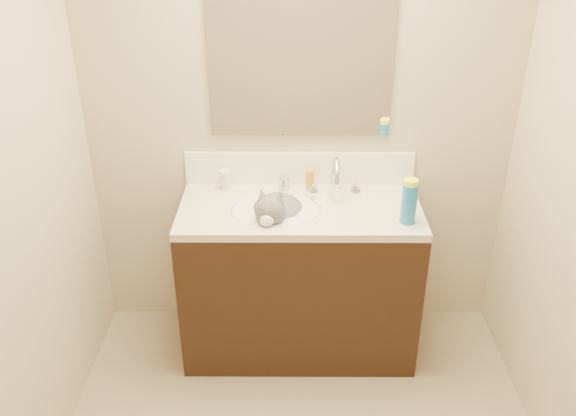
{
  "coord_description": "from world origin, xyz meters",
  "views": [
    {
      "loc": [
        -0.05,
        -1.69,
        2.27
      ],
      "look_at": [
        -0.06,
        0.92,
        0.88
      ],
      "focal_mm": 38.0,
      "sensor_mm": 36.0,
      "label": 1
    }
  ],
  "objects_px": {
    "silver_jar": "(284,183)",
    "basin": "(276,222)",
    "cat": "(277,215)",
    "vanity_cabinet": "(299,282)",
    "spray_can": "(409,204)",
    "pill_bottle": "(225,180)",
    "faucet": "(335,179)",
    "amber_bottle": "(310,179)"
  },
  "relations": [
    {
      "from": "basin",
      "to": "amber_bottle",
      "type": "bearing_deg",
      "value": 53.19
    },
    {
      "from": "cat",
      "to": "spray_can",
      "type": "relative_size",
      "value": 2.12
    },
    {
      "from": "cat",
      "to": "amber_bottle",
      "type": "xyz_separation_m",
      "value": [
        0.17,
        0.23,
        0.09
      ]
    },
    {
      "from": "faucet",
      "to": "silver_jar",
      "type": "relative_size",
      "value": 4.27
    },
    {
      "from": "silver_jar",
      "to": "spray_can",
      "type": "bearing_deg",
      "value": -30.9
    },
    {
      "from": "silver_jar",
      "to": "basin",
      "type": "bearing_deg",
      "value": -99.06
    },
    {
      "from": "amber_bottle",
      "to": "silver_jar",
      "type": "bearing_deg",
      "value": -179.4
    },
    {
      "from": "vanity_cabinet",
      "to": "cat",
      "type": "relative_size",
      "value": 2.87
    },
    {
      "from": "vanity_cabinet",
      "to": "silver_jar",
      "type": "height_order",
      "value": "silver_jar"
    },
    {
      "from": "amber_bottle",
      "to": "spray_can",
      "type": "height_order",
      "value": "spray_can"
    },
    {
      "from": "vanity_cabinet",
      "to": "basin",
      "type": "height_order",
      "value": "basin"
    },
    {
      "from": "silver_jar",
      "to": "amber_bottle",
      "type": "height_order",
      "value": "amber_bottle"
    },
    {
      "from": "basin",
      "to": "spray_can",
      "type": "bearing_deg",
      "value": -10.99
    },
    {
      "from": "vanity_cabinet",
      "to": "basin",
      "type": "bearing_deg",
      "value": -165.96
    },
    {
      "from": "cat",
      "to": "silver_jar",
      "type": "bearing_deg",
      "value": 94.91
    },
    {
      "from": "vanity_cabinet",
      "to": "faucet",
      "type": "distance_m",
      "value": 0.58
    },
    {
      "from": "basin",
      "to": "vanity_cabinet",
      "type": "bearing_deg",
      "value": 14.04
    },
    {
      "from": "faucet",
      "to": "spray_can",
      "type": "xyz_separation_m",
      "value": [
        0.32,
        -0.29,
        0.01
      ]
    },
    {
      "from": "amber_bottle",
      "to": "basin",
      "type": "bearing_deg",
      "value": -126.81
    },
    {
      "from": "pill_bottle",
      "to": "basin",
      "type": "bearing_deg",
      "value": -40.59
    },
    {
      "from": "pill_bottle",
      "to": "silver_jar",
      "type": "xyz_separation_m",
      "value": [
        0.31,
        -0.0,
        -0.02
      ]
    },
    {
      "from": "faucet",
      "to": "cat",
      "type": "relative_size",
      "value": 0.67
    },
    {
      "from": "faucet",
      "to": "silver_jar",
      "type": "xyz_separation_m",
      "value": [
        -0.26,
        0.06,
        -0.05
      ]
    },
    {
      "from": "pill_bottle",
      "to": "silver_jar",
      "type": "distance_m",
      "value": 0.31
    },
    {
      "from": "vanity_cabinet",
      "to": "silver_jar",
      "type": "bearing_deg",
      "value": 112.62
    },
    {
      "from": "faucet",
      "to": "pill_bottle",
      "type": "height_order",
      "value": "faucet"
    },
    {
      "from": "pill_bottle",
      "to": "spray_can",
      "type": "relative_size",
      "value": 0.53
    },
    {
      "from": "pill_bottle",
      "to": "spray_can",
      "type": "height_order",
      "value": "spray_can"
    },
    {
      "from": "pill_bottle",
      "to": "cat",
      "type": "bearing_deg",
      "value": -39.49
    },
    {
      "from": "pill_bottle",
      "to": "amber_bottle",
      "type": "height_order",
      "value": "amber_bottle"
    },
    {
      "from": "basin",
      "to": "cat",
      "type": "height_order",
      "value": "cat"
    },
    {
      "from": "faucet",
      "to": "spray_can",
      "type": "distance_m",
      "value": 0.43
    },
    {
      "from": "silver_jar",
      "to": "spray_can",
      "type": "relative_size",
      "value": 0.33
    },
    {
      "from": "silver_jar",
      "to": "spray_can",
      "type": "xyz_separation_m",
      "value": [
        0.59,
        -0.35,
        0.07
      ]
    },
    {
      "from": "faucet",
      "to": "spray_can",
      "type": "relative_size",
      "value": 1.42
    },
    {
      "from": "basin",
      "to": "silver_jar",
      "type": "relative_size",
      "value": 6.86
    },
    {
      "from": "cat",
      "to": "pill_bottle",
      "type": "relative_size",
      "value": 3.99
    },
    {
      "from": "cat",
      "to": "silver_jar",
      "type": "relative_size",
      "value": 6.37
    },
    {
      "from": "silver_jar",
      "to": "amber_bottle",
      "type": "xyz_separation_m",
      "value": [
        0.14,
        0.0,
        0.02
      ]
    },
    {
      "from": "spray_can",
      "to": "vanity_cabinet",
      "type": "bearing_deg",
      "value": 163.3
    },
    {
      "from": "cat",
      "to": "vanity_cabinet",
      "type": "bearing_deg",
      "value": 25.09
    },
    {
      "from": "faucet",
      "to": "silver_jar",
      "type": "bearing_deg",
      "value": 166.56
    }
  ]
}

